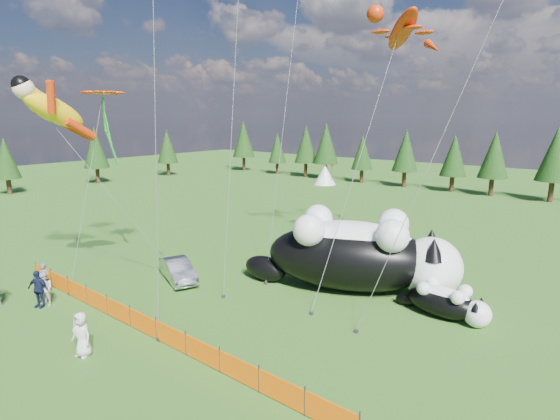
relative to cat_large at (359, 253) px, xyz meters
name	(u,v)px	position (x,y,z in m)	size (l,w,h in m)	color
ground	(195,311)	(-5.11, -7.72, -2.15)	(160.00, 160.00, 0.00)	#0C3509
safety_fence	(143,323)	(-5.11, -10.72, -1.65)	(22.06, 0.06, 1.10)	#262626
tree_line	(465,162)	(-5.11, 37.28, 1.85)	(90.00, 4.00, 8.00)	black
festival_tents	(558,197)	(5.89, 32.28, -0.75)	(50.00, 3.20, 2.80)	white
cat_large	(359,253)	(0.00, 0.00, 0.00)	(11.95, 7.72, 4.53)	black
cat_small	(447,302)	(5.11, -0.49, -1.34)	(4.76, 1.88, 1.72)	black
car	(178,270)	(-9.16, -5.52, -1.50)	(1.37, 3.94, 1.30)	#AFB0B4
spectator_a	(44,279)	(-13.22, -11.48, -1.25)	(0.66, 0.43, 1.80)	#5D5D63
spectator_b	(45,289)	(-11.64, -12.14, -1.24)	(0.89, 0.52, 1.83)	silver
spectator_c	(38,289)	(-11.75, -12.40, -1.16)	(1.16, 0.59, 1.98)	#141A39
spectator_e	(82,334)	(-5.41, -13.39, -1.20)	(0.93, 0.61, 1.91)	silver
superhero_kite	(54,110)	(-13.27, -9.95, 7.84)	(5.55, 7.38, 12.66)	yellow
gecko_kite	(402,30)	(-0.43, 5.11, 12.58)	(6.68, 13.15, 17.41)	red
flower_kite	(103,95)	(-13.83, -6.77, 8.76)	(3.51, 5.68, 11.74)	red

